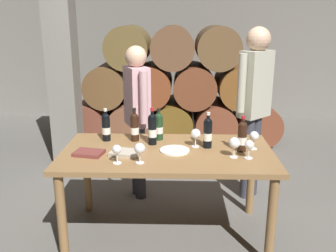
# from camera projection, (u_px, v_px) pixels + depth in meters

# --- Properties ---
(ground_plane) EXTENTS (14.00, 14.00, 0.00)m
(ground_plane) POSITION_uv_depth(u_px,v_px,m) (167.00, 234.00, 3.18)
(ground_plane) COLOR #66635E
(cellar_back_wall) EXTENTS (10.00, 0.24, 2.80)m
(cellar_back_wall) POSITION_uv_depth(u_px,v_px,m) (174.00, 40.00, 6.82)
(cellar_back_wall) COLOR slate
(cellar_back_wall) RESTS_ON ground_plane
(barrel_stack) EXTENTS (3.12, 0.90, 1.69)m
(barrel_stack) POSITION_uv_depth(u_px,v_px,m) (173.00, 91.00, 5.46)
(barrel_stack) COLOR brown
(barrel_stack) RESTS_ON ground_plane
(stone_pillar) EXTENTS (0.32, 0.32, 2.60)m
(stone_pillar) POSITION_uv_depth(u_px,v_px,m) (62.00, 61.00, 4.39)
(stone_pillar) COLOR slate
(stone_pillar) RESTS_ON ground_plane
(dining_table) EXTENTS (1.70, 0.90, 0.76)m
(dining_table) POSITION_uv_depth(u_px,v_px,m) (167.00, 161.00, 2.99)
(dining_table) COLOR olive
(dining_table) RESTS_ON ground_plane
(wine_bottle_0) EXTENTS (0.07, 0.07, 0.28)m
(wine_bottle_0) POSITION_uv_depth(u_px,v_px,m) (159.00, 126.00, 3.21)
(wine_bottle_0) COLOR #19381E
(wine_bottle_0) RESTS_ON dining_table
(wine_bottle_1) EXTENTS (0.07, 0.07, 0.30)m
(wine_bottle_1) POSITION_uv_depth(u_px,v_px,m) (208.00, 132.00, 3.01)
(wine_bottle_1) COLOR black
(wine_bottle_1) RESTS_ON dining_table
(wine_bottle_2) EXTENTS (0.07, 0.07, 0.29)m
(wine_bottle_2) POSITION_uv_depth(u_px,v_px,m) (106.00, 127.00, 3.19)
(wine_bottle_2) COLOR black
(wine_bottle_2) RESTS_ON dining_table
(wine_bottle_3) EXTENTS (0.07, 0.07, 0.29)m
(wine_bottle_3) POSITION_uv_depth(u_px,v_px,m) (135.00, 127.00, 3.18)
(wine_bottle_3) COLOR black
(wine_bottle_3) RESTS_ON dining_table
(wine_bottle_4) EXTENTS (0.07, 0.07, 0.29)m
(wine_bottle_4) POSITION_uv_depth(u_px,v_px,m) (242.00, 136.00, 2.92)
(wine_bottle_4) COLOR black
(wine_bottle_4) RESTS_ON dining_table
(wine_bottle_5) EXTENTS (0.07, 0.07, 0.32)m
(wine_bottle_5) POSITION_uv_depth(u_px,v_px,m) (152.00, 129.00, 3.09)
(wine_bottle_5) COLOR black
(wine_bottle_5) RESTS_ON dining_table
(wine_glass_0) EXTENTS (0.07, 0.07, 0.14)m
(wine_glass_0) POSITION_uv_depth(u_px,v_px,m) (117.00, 150.00, 2.68)
(wine_glass_0) COLOR white
(wine_glass_0) RESTS_ON dining_table
(wine_glass_1) EXTENTS (0.07, 0.07, 0.14)m
(wine_glass_1) POSITION_uv_depth(u_px,v_px,m) (249.00, 146.00, 2.78)
(wine_glass_1) COLOR white
(wine_glass_1) RESTS_ON dining_table
(wine_glass_2) EXTENTS (0.08, 0.08, 0.15)m
(wine_glass_2) POSITION_uv_depth(u_px,v_px,m) (196.00, 134.00, 3.03)
(wine_glass_2) COLOR white
(wine_glass_2) RESTS_ON dining_table
(wine_glass_3) EXTENTS (0.08, 0.08, 0.16)m
(wine_glass_3) POSITION_uv_depth(u_px,v_px,m) (140.00, 149.00, 2.69)
(wine_glass_3) COLOR white
(wine_glass_3) RESTS_ON dining_table
(wine_glass_4) EXTENTS (0.08, 0.08, 0.15)m
(wine_glass_4) POSITION_uv_depth(u_px,v_px,m) (254.00, 137.00, 2.98)
(wine_glass_4) COLOR white
(wine_glass_4) RESTS_ON dining_table
(wine_glass_5) EXTENTS (0.09, 0.09, 0.16)m
(wine_glass_5) POSITION_uv_depth(u_px,v_px,m) (234.00, 143.00, 2.80)
(wine_glass_5) COLOR white
(wine_glass_5) RESTS_ON dining_table
(tasting_notebook) EXTENTS (0.25, 0.20, 0.03)m
(tasting_notebook) POSITION_uv_depth(u_px,v_px,m) (89.00, 153.00, 2.88)
(tasting_notebook) COLOR brown
(tasting_notebook) RESTS_ON dining_table
(leather_ledger) EXTENTS (0.25, 0.20, 0.03)m
(leather_ledger) POSITION_uv_depth(u_px,v_px,m) (125.00, 153.00, 2.89)
(leather_ledger) COLOR #B2A893
(leather_ledger) RESTS_ON dining_table
(serving_plate) EXTENTS (0.24, 0.24, 0.01)m
(serving_plate) POSITION_uv_depth(u_px,v_px,m) (175.00, 150.00, 2.96)
(serving_plate) COLOR white
(serving_plate) RESTS_ON dining_table
(sommelier_presenting) EXTENTS (0.39, 0.36, 1.72)m
(sommelier_presenting) POSITION_uv_depth(u_px,v_px,m) (254.00, 98.00, 3.58)
(sommelier_presenting) COLOR #383842
(sommelier_presenting) RESTS_ON ground_plane
(taster_seated_left) EXTENTS (0.29, 0.46, 1.54)m
(taster_seated_left) POSITION_uv_depth(u_px,v_px,m) (137.00, 110.00, 3.62)
(taster_seated_left) COLOR #383842
(taster_seated_left) RESTS_ON ground_plane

